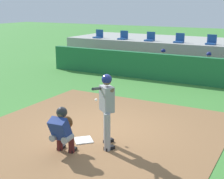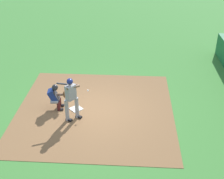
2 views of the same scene
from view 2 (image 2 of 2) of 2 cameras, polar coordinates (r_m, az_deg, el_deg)
The scene contains 5 objects.
ground_plane at distance 12.78m, azimuth -3.14°, elevation -3.80°, with size 80.00×80.00×0.00m, color #428438.
dirt_infield at distance 12.77m, azimuth -3.14°, elevation -3.78°, with size 6.40×6.40×0.01m, color olive.
home_plate at distance 12.87m, azimuth -6.69°, elevation -3.57°, with size 0.44×0.44×0.02m, color white.
batter_at_plate at distance 11.77m, azimuth -7.60°, elevation -1.28°, with size 0.52×0.91×1.80m.
catcher_crouched at distance 12.75m, azimuth -10.35°, elevation -1.14°, with size 0.51×1.72×1.13m.
Camera 2 is at (10.57, 1.37, 7.04)m, focal length 49.22 mm.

